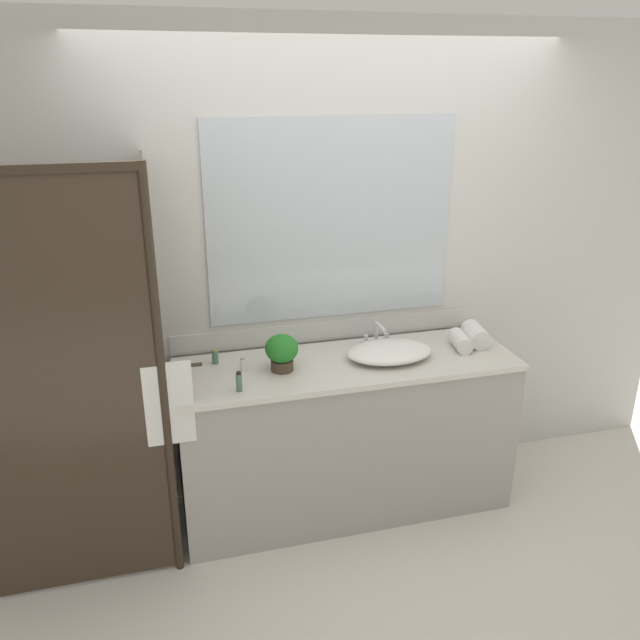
{
  "coord_description": "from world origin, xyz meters",
  "views": [
    {
      "loc": [
        -0.94,
        -2.95,
        2.31
      ],
      "look_at": [
        -0.15,
        0.0,
        1.15
      ],
      "focal_mm": 36.23,
      "sensor_mm": 36.0,
      "label": 1
    }
  ],
  "objects_px": {
    "potted_plant": "(282,351)",
    "rolled_towel_near_edge": "(476,335)",
    "amenity_bottle_body_wash": "(215,357)",
    "rolled_towel_middle": "(460,341)",
    "amenity_bottle_conditioner": "(239,382)",
    "sink_basin": "(389,352)",
    "faucet": "(377,337)",
    "amenity_bottle_lotion": "(243,364)"
  },
  "relations": [
    {
      "from": "faucet",
      "to": "amenity_bottle_body_wash",
      "type": "bearing_deg",
      "value": -178.92
    },
    {
      "from": "sink_basin",
      "to": "rolled_towel_middle",
      "type": "height_order",
      "value": "rolled_towel_middle"
    },
    {
      "from": "amenity_bottle_body_wash",
      "to": "rolled_towel_near_edge",
      "type": "distance_m",
      "value": 1.44
    },
    {
      "from": "amenity_bottle_lotion",
      "to": "rolled_towel_middle",
      "type": "relative_size",
      "value": 0.4
    },
    {
      "from": "faucet",
      "to": "potted_plant",
      "type": "distance_m",
      "value": 0.61
    },
    {
      "from": "amenity_bottle_lotion",
      "to": "rolled_towel_middle",
      "type": "bearing_deg",
      "value": -1.38
    },
    {
      "from": "sink_basin",
      "to": "faucet",
      "type": "distance_m",
      "value": 0.2
    },
    {
      "from": "rolled_towel_near_edge",
      "to": "amenity_bottle_body_wash",
      "type": "bearing_deg",
      "value": 175.26
    },
    {
      "from": "sink_basin",
      "to": "rolled_towel_middle",
      "type": "bearing_deg",
      "value": 3.15
    },
    {
      "from": "rolled_towel_near_edge",
      "to": "potted_plant",
      "type": "bearing_deg",
      "value": -177.36
    },
    {
      "from": "sink_basin",
      "to": "rolled_towel_near_edge",
      "type": "bearing_deg",
      "value": 6.35
    },
    {
      "from": "faucet",
      "to": "potted_plant",
      "type": "bearing_deg",
      "value": -162.11
    },
    {
      "from": "potted_plant",
      "to": "rolled_towel_middle",
      "type": "distance_m",
      "value": 1.0
    },
    {
      "from": "rolled_towel_near_edge",
      "to": "rolled_towel_middle",
      "type": "relative_size",
      "value": 1.05
    },
    {
      "from": "sink_basin",
      "to": "rolled_towel_near_edge",
      "type": "relative_size",
      "value": 2.37
    },
    {
      "from": "faucet",
      "to": "rolled_towel_near_edge",
      "type": "relative_size",
      "value": 0.87
    },
    {
      "from": "amenity_bottle_lotion",
      "to": "amenity_bottle_conditioner",
      "type": "bearing_deg",
      "value": -103.22
    },
    {
      "from": "sink_basin",
      "to": "amenity_bottle_conditioner",
      "type": "height_order",
      "value": "amenity_bottle_conditioner"
    },
    {
      "from": "sink_basin",
      "to": "amenity_bottle_conditioner",
      "type": "distance_m",
      "value": 0.84
    },
    {
      "from": "amenity_bottle_body_wash",
      "to": "rolled_towel_middle",
      "type": "relative_size",
      "value": 0.43
    },
    {
      "from": "faucet",
      "to": "amenity_bottle_lotion",
      "type": "bearing_deg",
      "value": -169.52
    },
    {
      "from": "rolled_towel_near_edge",
      "to": "amenity_bottle_conditioner",
      "type": "bearing_deg",
      "value": -170.52
    },
    {
      "from": "sink_basin",
      "to": "faucet",
      "type": "xyz_separation_m",
      "value": [
        -0.0,
        0.2,
        0.01
      ]
    },
    {
      "from": "amenity_bottle_lotion",
      "to": "amenity_bottle_body_wash",
      "type": "bearing_deg",
      "value": 135.14
    },
    {
      "from": "potted_plant",
      "to": "rolled_towel_near_edge",
      "type": "height_order",
      "value": "potted_plant"
    },
    {
      "from": "rolled_towel_middle",
      "to": "potted_plant",
      "type": "bearing_deg",
      "value": -179.13
    },
    {
      "from": "potted_plant",
      "to": "faucet",
      "type": "bearing_deg",
      "value": 17.89
    },
    {
      "from": "potted_plant",
      "to": "amenity_bottle_lotion",
      "type": "xyz_separation_m",
      "value": [
        -0.19,
        0.04,
        -0.07
      ]
    },
    {
      "from": "amenity_bottle_body_wash",
      "to": "amenity_bottle_lotion",
      "type": "distance_m",
      "value": 0.18
    },
    {
      "from": "amenity_bottle_body_wash",
      "to": "rolled_towel_middle",
      "type": "height_order",
      "value": "rolled_towel_middle"
    },
    {
      "from": "sink_basin",
      "to": "amenity_bottle_lotion",
      "type": "bearing_deg",
      "value": 176.15
    },
    {
      "from": "amenity_bottle_lotion",
      "to": "potted_plant",
      "type": "bearing_deg",
      "value": -12.79
    },
    {
      "from": "amenity_bottle_body_wash",
      "to": "rolled_towel_middle",
      "type": "distance_m",
      "value": 1.33
    },
    {
      "from": "faucet",
      "to": "rolled_towel_near_edge",
      "type": "xyz_separation_m",
      "value": [
        0.53,
        -0.14,
        0.01
      ]
    },
    {
      "from": "potted_plant",
      "to": "rolled_towel_middle",
      "type": "bearing_deg",
      "value": 0.87
    },
    {
      "from": "amenity_bottle_conditioner",
      "to": "rolled_towel_middle",
      "type": "relative_size",
      "value": 0.54
    },
    {
      "from": "faucet",
      "to": "rolled_towel_middle",
      "type": "distance_m",
      "value": 0.46
    },
    {
      "from": "potted_plant",
      "to": "amenity_bottle_conditioner",
      "type": "relative_size",
      "value": 1.92
    },
    {
      "from": "potted_plant",
      "to": "rolled_towel_near_edge",
      "type": "relative_size",
      "value": 0.98
    },
    {
      "from": "faucet",
      "to": "amenity_bottle_body_wash",
      "type": "xyz_separation_m",
      "value": [
        -0.9,
        -0.02,
        -0.01
      ]
    },
    {
      "from": "amenity_bottle_conditioner",
      "to": "rolled_towel_near_edge",
      "type": "bearing_deg",
      "value": 9.48
    },
    {
      "from": "faucet",
      "to": "rolled_towel_middle",
      "type": "height_order",
      "value": "faucet"
    }
  ]
}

